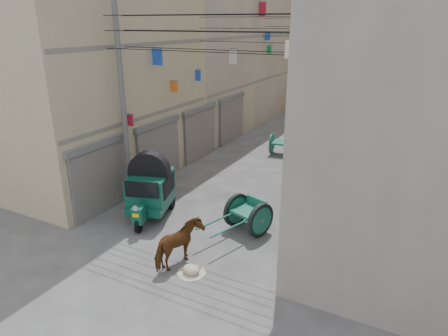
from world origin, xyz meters
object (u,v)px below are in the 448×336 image
Objects in this scene: tonga_cart at (248,214)px; distant_car_green at (351,89)px; second_cart at (283,144)px; feed_sack at (191,269)px; auto_rickshaw at (150,187)px; horse at (179,245)px; distant_car_white at (325,103)px; distant_car_grey at (364,95)px; mini_truck at (313,189)px.

tonga_cart is 31.00m from distant_car_green.
second_cart is 12.24m from feed_sack.
horse is (2.89, -2.38, -0.44)m from auto_rickshaw.
distant_car_green is (0.35, 8.87, 0.02)m from distant_car_white.
distant_car_green is at bearing 112.75° from tonga_cart.
distant_car_grey is (0.31, 30.69, -0.07)m from horse.
horse is 0.44× the size of distant_car_grey.
mini_truck reaches higher than feed_sack.
mini_truck is 6.48m from feed_sack.
horse is 0.47× the size of distant_car_white.
feed_sack is at bearing -55.64° from auto_rickshaw.
tonga_cart is 3.35m from mini_truck.
distant_car_white is at bearing -126.68° from distant_car_grey.
mini_truck is 2.21× the size of second_cart.
auto_rickshaw is at bearing 143.05° from feed_sack.
tonga_cart is at bearing -128.69° from mini_truck.
tonga_cart is 27.74m from distant_car_grey.
auto_rickshaw reaches higher than horse.
distant_car_green is at bearing 68.91° from auto_rickshaw.
tonga_cart is 3.23m from feed_sack.
tonga_cart is 0.76× the size of distant_car_grey.
distant_car_white reaches higher than feed_sack.
feed_sack is (3.44, -2.59, -1.01)m from auto_rickshaw.
tonga_cart is (3.84, 0.58, -0.50)m from auto_rickshaw.
distant_car_white is at bearing 68.87° from auto_rickshaw.
auto_rickshaw is 2.02× the size of second_cart.
distant_car_green is (-0.58, 21.93, 0.01)m from second_cart.
auto_rickshaw reaches higher than tonga_cart.
second_cart is at bearing 97.27° from feed_sack.
auto_rickshaw is 3.92m from tonga_cart.
distant_car_green reaches higher than feed_sack.
distant_car_white is (-2.48, 25.19, 0.48)m from feed_sack.
second_cart is 2.66× the size of feed_sack.
second_cart is (1.90, 9.54, -0.53)m from auto_rickshaw.
mini_truck is at bearing 91.01° from distant_car_white.
distant_car_white is (-1.92, 24.98, -0.10)m from horse.
feed_sack is (1.55, -12.13, -0.48)m from second_cart.
distant_car_white is at bearing 88.15° from second_cart.
distant_car_grey is (2.23, 5.71, 0.02)m from distant_car_white.
distant_car_white is at bearing 115.53° from tonga_cart.
distant_car_grey is at bearing 82.44° from mini_truck.
auto_rickshaw is 0.75× the size of distant_car_grey.
tonga_cart is at bearing -10.14° from auto_rickshaw.
mini_truck reaches higher than distant_car_white.
distant_car_grey reaches higher than feed_sack.
distant_car_green is (-1.88, 3.16, -0.01)m from distant_car_grey.
auto_rickshaw reaches higher than distant_car_green.
distant_car_white is (0.96, 22.60, -0.54)m from auto_rickshaw.
distant_car_green is (-1.57, 33.86, -0.08)m from horse.
auto_rickshaw is at bearing 75.67° from distant_car_white.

